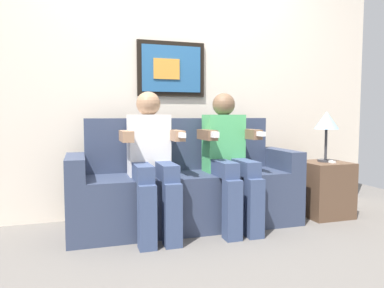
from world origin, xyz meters
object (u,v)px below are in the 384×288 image
couch (186,188)px  table_lamp (326,123)px  person_on_right (229,155)px  person_on_left (152,157)px  side_table_right (324,189)px  spare_remote_on_table (329,161)px

couch → table_lamp: 1.43m
couch → person_on_right: 0.46m
person_on_left → person_on_right: (0.64, -0.00, 0.00)m
person_on_right → table_lamp: (0.99, 0.08, 0.25)m
table_lamp → person_on_left: bearing=-177.3°
person_on_right → side_table_right: person_on_right is taller
person_on_right → spare_remote_on_table: size_ratio=8.54×
couch → person_on_left: size_ratio=1.71×
person_on_left → side_table_right: bearing=2.2°
spare_remote_on_table → person_on_left: bearing=-179.4°
spare_remote_on_table → table_lamp: bearing=88.7°
person_on_left → spare_remote_on_table: size_ratio=8.54×
couch → side_table_right: couch is taller
side_table_right → table_lamp: bearing=42.9°
spare_remote_on_table → person_on_right: bearing=-178.9°
couch → spare_remote_on_table: couch is taller
couch → spare_remote_on_table: (1.31, -0.15, 0.20)m
person_on_right → couch: bearing=152.3°
couch → person_on_right: size_ratio=1.71×
person_on_left → spare_remote_on_table: bearing=0.6°
person_on_left → spare_remote_on_table: (1.63, 0.02, -0.10)m
side_table_right → spare_remote_on_table: 0.26m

